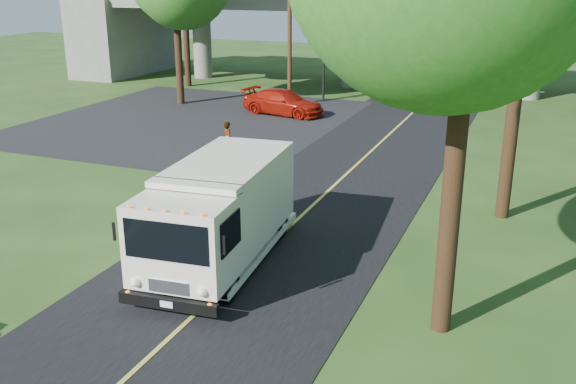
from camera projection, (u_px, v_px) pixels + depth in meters
The scene contains 10 objects.
ground at pixel (208, 304), 15.76m from camera, with size 120.00×120.00×0.00m, color #254016.
road at pixel (334, 186), 24.53m from camera, with size 7.00×90.00×0.02m, color black.
parking_lot at pixel (191, 120), 35.46m from camera, with size 16.00×18.00×0.01m, color black.
lane_line at pixel (334, 185), 24.52m from camera, with size 0.12×90.00×0.01m, color gold.
overpass at pixel (440, 24), 42.35m from camera, with size 54.00×10.00×7.30m.
traffic_signal at pixel (324, 50), 39.67m from camera, with size 0.18×0.22×5.20m.
utility_pole at pixel (290, 29), 38.00m from camera, with size 1.60×0.26×9.00m.
step_van at pixel (220, 211), 17.58m from camera, with size 3.09×6.92×2.82m.
red_sedan at pixel (283, 102), 36.77m from camera, with size 1.98×4.87×1.41m, color #A3160A.
pedestrian at pixel (228, 140), 28.01m from camera, with size 0.59×0.39×1.62m, color gray.
Camera 1 is at (7.11, -12.25, 7.69)m, focal length 40.00 mm.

